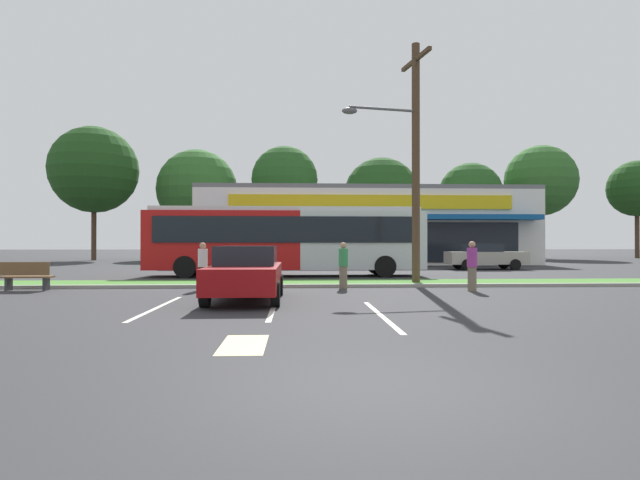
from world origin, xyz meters
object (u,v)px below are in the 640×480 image
at_px(car_2, 246,273).
at_px(pedestrian_near_bench, 472,266).
at_px(bus_stop_bench, 26,275).
at_px(pedestrian_mid, 343,265).
at_px(city_bus, 286,239).
at_px(car_0, 242,257).
at_px(utility_pole, 412,155).
at_px(car_1, 485,256).
at_px(pedestrian_by_pole, 203,266).

height_order(car_2, pedestrian_near_bench, pedestrian_near_bench).
xyz_separation_m(bus_stop_bench, pedestrian_mid, (10.53, 0.23, 0.30)).
height_order(city_bus, car_2, city_bus).
bearing_deg(pedestrian_near_bench, car_0, 71.46).
height_order(utility_pole, car_1, utility_pole).
bearing_deg(pedestrian_mid, pedestrian_by_pole, 8.13).
xyz_separation_m(bus_stop_bench, car_2, (7.53, -3.25, 0.26)).
xyz_separation_m(car_1, pedestrian_by_pole, (-14.38, -12.64, 0.01)).
xyz_separation_m(utility_pole, car_0, (-7.52, 11.45, -4.14)).
height_order(pedestrian_near_bench, pedestrian_by_pole, pedestrian_near_bench).
xyz_separation_m(city_bus, pedestrian_near_bench, (6.20, -7.91, -0.95)).
distance_m(car_2, pedestrian_near_bench, 7.49).
height_order(bus_stop_bench, car_0, car_0).
distance_m(car_2, pedestrian_mid, 4.59).
distance_m(city_bus, pedestrian_near_bench, 10.09).
xyz_separation_m(car_0, pedestrian_near_bench, (8.92, -13.95, 0.09)).
distance_m(pedestrian_near_bench, pedestrian_mid, 4.26).
bearing_deg(bus_stop_bench, pedestrian_near_bench, 176.55).
bearing_deg(car_0, city_bus, -65.67).
bearing_deg(pedestrian_mid, car_0, -63.76).
xyz_separation_m(car_2, pedestrian_by_pole, (-1.77, 3.28, 0.04)).
height_order(car_0, pedestrian_by_pole, pedestrian_by_pole).
distance_m(car_1, car_2, 20.31).
height_order(bus_stop_bench, pedestrian_near_bench, pedestrian_near_bench).
relative_size(utility_pole, pedestrian_mid, 5.67).
bearing_deg(bus_stop_bench, car_1, -147.84).
xyz_separation_m(bus_stop_bench, pedestrian_by_pole, (5.77, 0.03, 0.30)).
bearing_deg(car_0, pedestrian_by_pole, -89.78).
bearing_deg(pedestrian_mid, city_bus, -67.28).
relative_size(car_1, pedestrian_mid, 2.87).
bearing_deg(pedestrian_near_bench, car_2, 147.29).
bearing_deg(city_bus, car_1, 25.40).
bearing_deg(pedestrian_near_bench, pedestrian_mid, 113.73).
bearing_deg(city_bus, pedestrian_near_bench, -52.25).
bearing_deg(car_0, car_1, -1.58).
height_order(utility_pole, city_bus, utility_pole).
relative_size(car_0, car_2, 0.94).
distance_m(bus_stop_bench, pedestrian_by_pole, 5.78).
distance_m(utility_pole, city_bus, 7.87).
bearing_deg(car_2, city_bus, 174.94).
bearing_deg(utility_pole, car_0, 123.29).
bearing_deg(bus_stop_bench, car_0, -113.63).
height_order(car_1, pedestrian_mid, pedestrian_mid).
height_order(pedestrian_by_pole, pedestrian_mid, pedestrian_mid).
relative_size(city_bus, car_0, 3.05).
bearing_deg(car_0, pedestrian_mid, -69.46).
bearing_deg(car_2, bus_stop_bench, -113.35).
relative_size(city_bus, car_2, 2.87).
distance_m(utility_pole, pedestrian_near_bench, 4.96).
relative_size(utility_pole, pedestrian_by_pole, 5.69).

